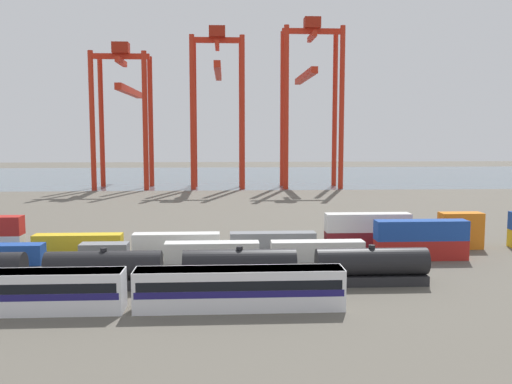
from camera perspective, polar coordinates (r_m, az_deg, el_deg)
ground_plane at (r=113.48m, az=-3.10°, el=-2.33°), size 420.00×420.00×0.00m
harbour_water at (r=216.01m, az=-3.12°, el=1.65°), size 400.00×110.00×0.01m
passenger_train at (r=53.65m, az=-12.92°, el=-9.64°), size 40.27×3.14×3.90m
freight_tank_row at (r=60.68m, az=-8.60°, el=-7.78°), size 55.54×2.94×4.40m
shipping_container_1 at (r=73.64m, az=-15.31°, el=-6.09°), size 6.04×2.44×2.60m
shipping_container_2 at (r=72.01m, az=-4.54°, el=-6.17°), size 12.10×2.44×2.60m
shipping_container_3 at (r=72.96m, az=6.33°, el=-6.03°), size 12.10×2.44×2.60m
shipping_container_4 at (r=76.39m, az=16.56°, el=-5.70°), size 12.10×2.44×2.60m
shipping_container_5 at (r=75.91m, az=16.62°, el=-3.77°), size 12.10×2.44×2.60m
shipping_container_8 at (r=81.12m, az=-17.81°, el=-5.06°), size 12.10×2.44×2.60m
shipping_container_9 at (r=78.79m, az=-8.18°, el=-5.15°), size 12.10×2.44×2.60m
shipping_container_10 at (r=78.75m, az=1.74°, el=-5.10°), size 12.10×2.44×2.60m
shipping_container_11 at (r=81.02m, az=11.38°, el=-4.90°), size 12.10×2.44×2.60m
shipping_container_12 at (r=80.57m, az=11.42°, el=-3.08°), size 12.10×2.44×2.60m
shipping_container_13 at (r=85.42m, az=20.26°, el=-4.59°), size 6.04×2.44×2.60m
shipping_container_14 at (r=84.99m, az=20.32°, el=-2.87°), size 6.04×2.44×2.60m
gantry_crane_west at (r=175.58m, az=-13.39°, el=9.07°), size 16.71×41.60×43.19m
gantry_crane_central at (r=172.96m, az=-3.96°, el=10.38°), size 16.16×41.44×48.12m
gantry_crane_east at (r=174.42m, az=5.58°, el=10.58°), size 18.08×38.86×50.99m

